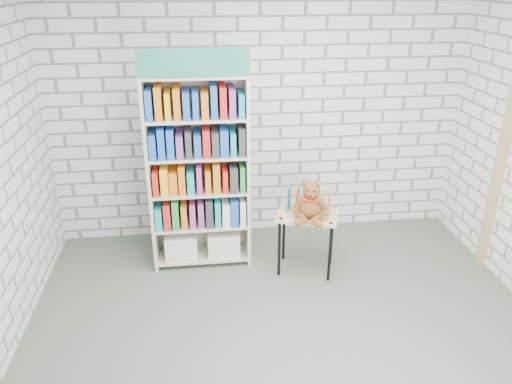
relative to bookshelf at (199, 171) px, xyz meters
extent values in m
plane|color=#4B594B|center=(0.69, -1.36, -1.01)|extent=(4.50, 4.50, 0.00)
cube|color=silver|center=(0.69, 0.64, 0.39)|extent=(4.50, 0.02, 2.80)
cube|color=beige|center=(-0.48, -0.01, -0.02)|extent=(0.03, 0.38, 1.98)
cube|color=beige|center=(0.48, -0.01, -0.02)|extent=(0.03, 0.38, 1.98)
cube|color=beige|center=(0.00, 0.18, -0.02)|extent=(0.99, 0.02, 1.98)
cube|color=#27806B|center=(0.00, -0.19, 1.09)|extent=(0.99, 0.02, 0.24)
cube|color=beige|center=(0.00, -0.01, -0.95)|extent=(0.92, 0.36, 0.03)
cube|color=beige|center=(0.00, -0.01, -0.57)|extent=(0.92, 0.36, 0.03)
cube|color=beige|center=(0.00, -0.01, -0.20)|extent=(0.92, 0.36, 0.03)
cube|color=beige|center=(0.00, -0.01, 0.18)|extent=(0.92, 0.36, 0.03)
cube|color=beige|center=(0.00, -0.01, 0.55)|extent=(0.92, 0.36, 0.03)
cube|color=beige|center=(0.00, -0.01, 0.95)|extent=(0.92, 0.36, 0.03)
cube|color=silver|center=(-0.22, -0.01, -0.80)|extent=(0.33, 0.32, 0.26)
cube|color=silver|center=(0.22, -0.01, -0.80)|extent=(0.33, 0.32, 0.26)
cube|color=orange|center=(0.00, -0.02, -0.43)|extent=(0.92, 0.32, 0.26)
cube|color=#BF338C|center=(0.00, -0.02, -0.05)|extent=(0.92, 0.32, 0.26)
cube|color=#19A5B2|center=(0.00, -0.02, 0.32)|extent=(0.92, 0.32, 0.26)
cube|color=white|center=(0.00, -0.02, 0.69)|extent=(0.92, 0.32, 0.26)
cube|color=tan|center=(1.04, -0.32, -0.39)|extent=(0.69, 0.57, 0.03)
cylinder|color=black|center=(0.75, -0.39, -0.71)|extent=(0.03, 0.03, 0.61)
cylinder|color=black|center=(0.85, -0.09, -0.71)|extent=(0.03, 0.03, 0.61)
cylinder|color=black|center=(1.23, -0.55, -0.71)|extent=(0.03, 0.03, 0.61)
cylinder|color=black|center=(1.33, -0.25, -0.71)|extent=(0.03, 0.03, 0.61)
cylinder|color=black|center=(0.77, -0.39, -0.38)|extent=(0.04, 0.04, 0.01)
cylinder|color=black|center=(1.22, -0.54, -0.38)|extent=(0.04, 0.04, 0.01)
cube|color=teal|center=(0.88, -0.17, -0.25)|extent=(0.07, 0.18, 0.24)
cube|color=gold|center=(0.96, -0.19, -0.25)|extent=(0.07, 0.18, 0.24)
cube|color=red|center=(1.03, -0.22, -0.25)|extent=(0.07, 0.18, 0.24)
cube|color=black|center=(1.11, -0.24, -0.25)|extent=(0.07, 0.18, 0.24)
cube|color=silver|center=(1.18, -0.27, -0.25)|extent=(0.07, 0.18, 0.24)
cube|color=#E75228|center=(1.26, -0.29, -0.25)|extent=(0.07, 0.18, 0.24)
ellipsoid|color=brown|center=(1.05, -0.40, -0.26)|extent=(0.23, 0.20, 0.23)
sphere|color=brown|center=(1.05, -0.41, -0.09)|extent=(0.16, 0.16, 0.16)
sphere|color=brown|center=(1.00, -0.37, -0.02)|extent=(0.06, 0.06, 0.06)
sphere|color=brown|center=(1.11, -0.41, -0.02)|extent=(0.06, 0.06, 0.06)
sphere|color=brown|center=(1.03, -0.47, -0.11)|extent=(0.07, 0.07, 0.07)
sphere|color=black|center=(1.00, -0.46, -0.06)|extent=(0.02, 0.02, 0.02)
sphere|color=black|center=(1.06, -0.48, -0.06)|extent=(0.02, 0.02, 0.02)
sphere|color=black|center=(1.02, -0.50, -0.10)|extent=(0.02, 0.02, 0.02)
cylinder|color=brown|center=(0.94, -0.39, -0.23)|extent=(0.12, 0.12, 0.16)
cylinder|color=brown|center=(1.16, -0.46, -0.23)|extent=(0.13, 0.09, 0.16)
sphere|color=brown|center=(0.90, -0.39, -0.29)|extent=(0.07, 0.07, 0.07)
sphere|color=brown|center=(1.18, -0.48, -0.29)|extent=(0.07, 0.07, 0.07)
cylinder|color=brown|center=(0.96, -0.49, -0.33)|extent=(0.07, 0.17, 0.09)
cylinder|color=brown|center=(1.08, -0.53, -0.33)|extent=(0.16, 0.18, 0.09)
sphere|color=brown|center=(0.91, -0.56, -0.34)|extent=(0.08, 0.08, 0.08)
sphere|color=brown|center=(1.08, -0.61, -0.34)|extent=(0.08, 0.08, 0.08)
cone|color=red|center=(1.00, -0.45, -0.16)|extent=(0.08, 0.08, 0.06)
cone|color=red|center=(1.07, -0.48, -0.16)|extent=(0.08, 0.08, 0.06)
sphere|color=red|center=(1.03, -0.47, -0.16)|extent=(0.04, 0.04, 0.04)
cube|color=tan|center=(2.92, -0.41, 0.04)|extent=(0.05, 0.12, 2.10)
camera|label=1|loc=(0.00, -4.63, 1.81)|focal=35.00mm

